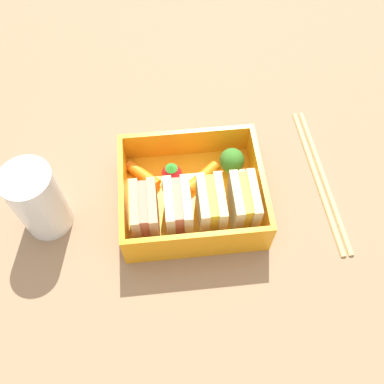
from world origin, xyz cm
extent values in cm
cube|color=#906E50|center=(0.00, 0.00, -1.00)|extent=(120.00, 120.00, 2.00)
cube|color=orange|center=(0.00, 0.00, 0.60)|extent=(16.87, 14.55, 1.20)
cube|color=orange|center=(0.00, 6.98, 3.40)|extent=(16.87, 0.60, 4.39)
cube|color=orange|center=(0.00, -6.98, 3.40)|extent=(16.87, 0.60, 4.39)
cube|color=orange|center=(-8.14, 0.00, 3.40)|extent=(0.60, 13.35, 4.39)
cube|color=orange|center=(8.14, 0.00, 3.40)|extent=(0.60, 13.35, 4.39)
cube|color=#D2B986|center=(-6.62, 2.87, 4.05)|extent=(0.97, 5.74, 5.70)
cube|color=yellow|center=(-5.65, 2.87, 4.05)|extent=(0.97, 5.28, 5.25)
cube|color=#D2B986|center=(-4.68, 2.87, 4.05)|extent=(0.97, 5.74, 5.70)
cube|color=#DEC387|center=(-2.86, 2.87, 4.05)|extent=(0.97, 5.74, 5.70)
cube|color=yellow|center=(-1.88, 2.87, 4.05)|extent=(0.97, 5.28, 5.25)
cube|color=#DEC387|center=(-0.91, 2.87, 4.05)|extent=(0.97, 5.74, 5.70)
cube|color=beige|center=(0.91, 2.87, 4.05)|extent=(0.97, 5.74, 5.70)
cube|color=#D87259|center=(1.88, 2.87, 4.05)|extent=(0.97, 5.28, 5.25)
cube|color=beige|center=(2.86, 2.87, 4.05)|extent=(0.97, 5.74, 5.70)
cube|color=tan|center=(4.68, 2.87, 4.05)|extent=(0.97, 5.74, 5.70)
cube|color=#D87259|center=(5.65, 2.87, 4.05)|extent=(0.97, 5.28, 5.25)
cube|color=tan|center=(6.62, 2.87, 4.05)|extent=(0.97, 5.74, 5.70)
cylinder|color=#7FCB61|center=(-5.32, -3.53, 1.83)|extent=(1.31, 1.31, 1.26)
sphere|color=#367323|center=(-5.32, -3.53, 3.53)|extent=(3.06, 3.06, 3.06)
cylinder|color=orange|center=(-1.58, -2.55, 1.88)|extent=(4.60, 4.12, 1.37)
sphere|color=red|center=(2.22, -2.96, 2.47)|extent=(2.53, 2.53, 2.53)
cone|color=green|center=(2.22, -2.96, 4.03)|extent=(1.52, 1.52, 0.60)
cylinder|color=orange|center=(5.87, -3.60, 1.90)|extent=(4.48, 4.40, 1.40)
cylinder|color=tan|center=(-17.41, -1.86, 0.35)|extent=(1.70, 21.75, 0.70)
cylinder|color=tan|center=(-16.46, -1.82, 0.35)|extent=(1.70, 21.75, 0.70)
cylinder|color=white|center=(17.54, 0.60, 4.93)|extent=(5.71, 5.71, 9.86)
camera|label=1|loc=(2.61, 25.58, 47.19)|focal=40.00mm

